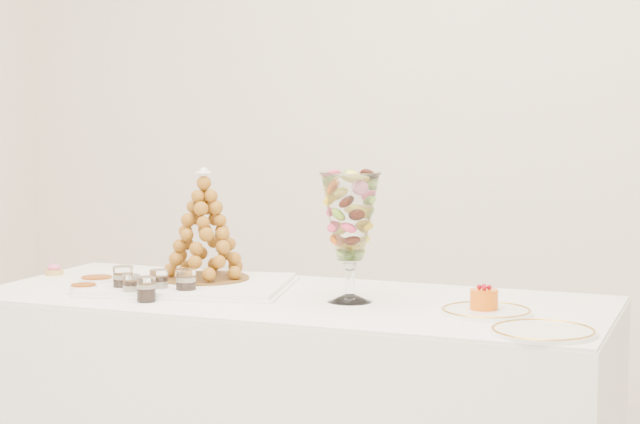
% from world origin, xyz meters
% --- Properties ---
extents(buffet_table, '(1.79, 0.75, 0.68)m').
position_xyz_m(buffet_table, '(-0.09, 0.32, 0.34)').
color(buffet_table, white).
rests_on(buffet_table, ground).
extents(lace_tray, '(0.64, 0.54, 0.02)m').
position_xyz_m(lace_tray, '(-0.42, 0.34, 0.68)').
color(lace_tray, white).
rests_on(lace_tray, buffet_table).
extents(macaron_vase, '(0.16, 0.16, 0.35)m').
position_xyz_m(macaron_vase, '(0.09, 0.31, 0.90)').
color(macaron_vase, white).
rests_on(macaron_vase, buffet_table).
extents(cake_plate, '(0.23, 0.23, 0.01)m').
position_xyz_m(cake_plate, '(0.48, 0.29, 0.68)').
color(cake_plate, white).
rests_on(cake_plate, buffet_table).
extents(spare_plate, '(0.25, 0.25, 0.01)m').
position_xyz_m(spare_plate, '(0.66, 0.10, 0.68)').
color(spare_plate, white).
rests_on(spare_plate, buffet_table).
extents(pink_tart, '(0.06, 0.06, 0.04)m').
position_xyz_m(pink_tart, '(-0.94, 0.38, 0.69)').
color(pink_tart, tan).
rests_on(pink_tart, buffet_table).
extents(verrine_a, '(0.07, 0.07, 0.08)m').
position_xyz_m(verrine_a, '(-0.55, 0.18, 0.71)').
color(verrine_a, white).
rests_on(verrine_a, buffet_table).
extents(verrine_b, '(0.06, 0.06, 0.07)m').
position_xyz_m(verrine_b, '(-0.45, 0.21, 0.71)').
color(verrine_b, white).
rests_on(verrine_b, buffet_table).
extents(verrine_c, '(0.07, 0.07, 0.08)m').
position_xyz_m(verrine_c, '(-0.36, 0.21, 0.71)').
color(verrine_c, white).
rests_on(verrine_c, buffet_table).
extents(verrine_d, '(0.05, 0.05, 0.06)m').
position_xyz_m(verrine_d, '(-0.49, 0.13, 0.71)').
color(verrine_d, white).
rests_on(verrine_d, buffet_table).
extents(verrine_e, '(0.06, 0.06, 0.07)m').
position_xyz_m(verrine_e, '(-0.42, 0.10, 0.71)').
color(verrine_e, white).
rests_on(verrine_e, buffet_table).
extents(ramekin_back, '(0.10, 0.10, 0.03)m').
position_xyz_m(ramekin_back, '(-0.67, 0.22, 0.69)').
color(ramekin_back, white).
rests_on(ramekin_back, buffet_table).
extents(ramekin_front, '(0.08, 0.08, 0.02)m').
position_xyz_m(ramekin_front, '(-0.65, 0.13, 0.69)').
color(ramekin_front, white).
rests_on(ramekin_front, buffet_table).
extents(croquembouche, '(0.27, 0.27, 0.33)m').
position_xyz_m(croquembouche, '(-0.41, 0.40, 0.86)').
color(croquembouche, brown).
rests_on(croquembouche, lace_tray).
extents(mousse_cake, '(0.07, 0.07, 0.06)m').
position_xyz_m(mousse_cake, '(0.47, 0.29, 0.71)').
color(mousse_cake, orange).
rests_on(mousse_cake, cake_plate).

